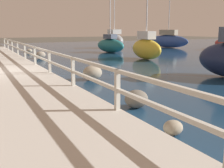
{
  "coord_description": "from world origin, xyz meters",
  "views": [
    {
      "loc": [
        -0.7,
        -12.32,
        2.02
      ],
      "look_at": [
        4.52,
        -2.32,
        -0.33
      ],
      "focal_mm": 42.0,
      "sensor_mm": 36.0,
      "label": 1
    }
  ],
  "objects_px": {
    "sailboat_teal": "(110,45)",
    "sailboat_gray": "(114,40)",
    "sailboat_blue": "(168,40)",
    "sailboat_yellow": "(146,47)"
  },
  "relations": [
    {
      "from": "sailboat_teal",
      "to": "sailboat_gray",
      "type": "relative_size",
      "value": 1.05
    },
    {
      "from": "sailboat_blue",
      "to": "sailboat_teal",
      "type": "distance_m",
      "value": 9.47
    },
    {
      "from": "sailboat_yellow",
      "to": "sailboat_blue",
      "type": "bearing_deg",
      "value": 47.61
    },
    {
      "from": "sailboat_gray",
      "to": "sailboat_yellow",
      "type": "bearing_deg",
      "value": -104.42
    },
    {
      "from": "sailboat_blue",
      "to": "sailboat_gray",
      "type": "relative_size",
      "value": 1.06
    },
    {
      "from": "sailboat_yellow",
      "to": "sailboat_gray",
      "type": "height_order",
      "value": "sailboat_gray"
    },
    {
      "from": "sailboat_yellow",
      "to": "sailboat_blue",
      "type": "height_order",
      "value": "sailboat_blue"
    },
    {
      "from": "sailboat_blue",
      "to": "sailboat_gray",
      "type": "xyz_separation_m",
      "value": [
        -5.96,
        1.95,
        0.04
      ]
    },
    {
      "from": "sailboat_blue",
      "to": "sailboat_yellow",
      "type": "bearing_deg",
      "value": -150.32
    },
    {
      "from": "sailboat_gray",
      "to": "sailboat_blue",
      "type": "bearing_deg",
      "value": -15.52
    }
  ]
}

